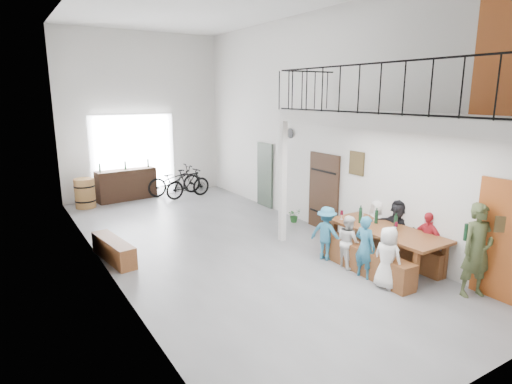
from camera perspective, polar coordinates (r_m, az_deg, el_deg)
floor at (r=10.22m, az=-4.01°, el=-6.96°), size 12.00×12.00×0.00m
room_walls at (r=9.61m, az=-4.36°, el=13.40°), size 12.00×12.00×12.00m
gateway_portal at (r=15.16m, az=-16.00°, el=4.58°), size 2.80×0.08×2.80m
right_wall_decor at (r=9.91m, az=15.04°, el=2.44°), size 0.07×8.28×5.07m
balcony at (r=8.39m, az=18.38°, el=8.82°), size 1.52×5.62×4.00m
tasting_table at (r=9.16m, az=16.91°, el=-5.21°), size 1.08×2.52×0.79m
bench_inner at (r=8.83m, az=14.35°, el=-8.81°), size 0.44×2.26×0.52m
bench_wall at (r=9.57m, az=18.27°, el=-7.42°), size 0.34×2.17×0.50m
tableware at (r=9.30m, az=15.32°, el=-3.37°), size 0.64×1.49×0.35m
side_bench at (r=9.68m, az=-18.46°, el=-7.33°), size 0.57×1.66×0.46m
oak_barrel at (r=14.31m, az=-21.86°, el=-0.15°), size 0.63×0.63×0.92m
serving_counter at (r=14.94m, az=-16.88°, el=0.95°), size 2.00×0.76×1.03m
counter_bottles at (r=14.84m, az=-17.08°, el=3.43°), size 1.70×0.24×0.28m
guest_left_a at (r=8.18m, az=17.13°, el=-8.37°), size 0.45×0.61×1.16m
guest_left_b at (r=8.50m, az=14.33°, el=-7.11°), size 0.35×0.48×1.23m
guest_left_c at (r=8.96m, az=12.20°, el=-6.44°), size 0.52×0.61×1.09m
guest_left_d at (r=9.25m, az=9.38°, el=-5.44°), size 0.66×0.85×1.16m
guest_right_a at (r=9.25m, az=21.83°, el=-6.10°), size 0.34×0.72×1.20m
guest_right_b at (r=9.68m, az=18.36°, el=-4.68°), size 0.64×1.26×1.30m
guest_right_c at (r=10.05m, az=15.72°, el=-4.30°), size 0.56×0.66×1.15m
host_standing at (r=8.37m, az=27.41°, el=-6.92°), size 0.71×0.57×1.67m
potted_plant at (r=11.89m, az=5.10°, el=-3.12°), size 0.35×0.30×0.39m
bicycle_near at (r=15.26m, az=-10.81°, el=1.53°), size 1.99×0.76×1.03m
bicycle_far at (r=14.75m, az=-9.05°, el=1.15°), size 1.72×0.68×1.00m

